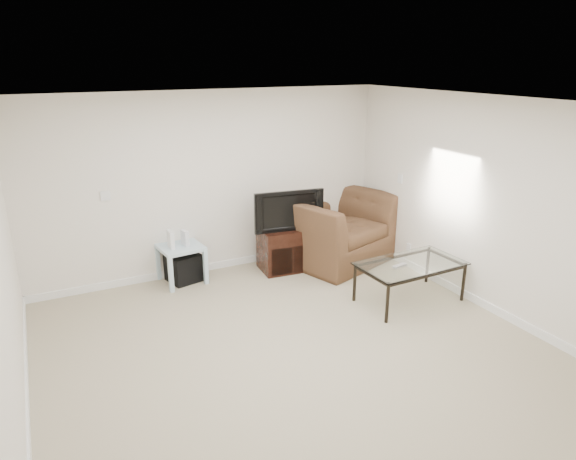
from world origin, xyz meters
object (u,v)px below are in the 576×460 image
television (287,209)px  subwoofer (184,268)px  recliner (334,217)px  side_table (182,264)px  coffee_table (409,282)px  tv_stand (286,248)px

television → subwoofer: bearing=176.6°
subwoofer → recliner: size_ratio=0.26×
side_table → coffee_table: size_ratio=0.42×
subwoofer → coffee_table: coffee_table is taller
tv_stand → coffee_table: size_ratio=0.57×
television → side_table: size_ratio=1.70×
side_table → television: bearing=-10.1°
tv_stand → coffee_table: (0.90, -1.60, -0.06)m
coffee_table → tv_stand: bearing=119.3°
side_table → coffee_table: bearing=-37.9°
side_table → tv_stand: bearing=-9.0°
tv_stand → television: television is taller
tv_stand → side_table: tv_stand is taller
tv_stand → side_table: (-1.46, 0.23, -0.05)m
recliner → coffee_table: 1.66m
television → recliner: (0.79, 0.03, -0.23)m
coffee_table → recliner: bearing=93.9°
recliner → coffee_table: (0.11, -1.60, -0.41)m
tv_stand → recliner: size_ratio=0.48×
television → recliner: bearing=10.2°
television → coffee_table: television is taller
subwoofer → recliner: bearing=-6.6°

